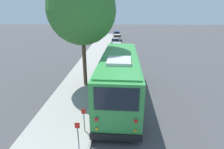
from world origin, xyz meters
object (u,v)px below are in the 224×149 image
at_px(parked_sedan_gray, 116,41).
at_px(sign_post_far, 84,120).
at_px(parked_sedan_tan, 117,37).
at_px(sign_post_near, 78,137).
at_px(street_tree, 82,5).
at_px(shuttle_bus, 120,74).
at_px(parked_sedan_blue, 117,34).
at_px(parked_sedan_silver, 117,47).
at_px(parked_sedan_maroon, 115,55).

bearing_deg(parked_sedan_gray, sign_post_far, -179.68).
bearing_deg(parked_sedan_tan, sign_post_near, 173.42).
bearing_deg(parked_sedan_tan, sign_post_far, 173.30).
bearing_deg(parked_sedan_tan, street_tree, 170.36).
xyz_separation_m(shuttle_bus, street_tree, (2.26, 2.93, 4.75)).
distance_m(parked_sedan_gray, parked_sedan_blue, 12.68).
xyz_separation_m(street_tree, sign_post_far, (-6.47, -1.05, -5.78)).
bearing_deg(sign_post_near, parked_sedan_tan, -2.66).
bearing_deg(sign_post_near, parked_sedan_blue, -2.03).
relative_size(street_tree, sign_post_far, 7.16).
bearing_deg(shuttle_bus, parked_sedan_gray, 3.64).
height_order(parked_sedan_gray, sign_post_far, sign_post_far).
xyz_separation_m(shuttle_bus, sign_post_near, (-5.62, 1.88, -0.94)).
bearing_deg(parked_sedan_silver, sign_post_far, 175.94).
distance_m(parked_sedan_blue, sign_post_far, 39.79).
relative_size(parked_sedan_maroon, parked_sedan_tan, 0.95).
bearing_deg(sign_post_far, parked_sedan_blue, -2.10).
bearing_deg(shuttle_bus, sign_post_near, 163.80).
bearing_deg(shuttle_bus, sign_post_far, 158.18).
distance_m(parked_sedan_maroon, parked_sedan_silver, 5.90).
bearing_deg(parked_sedan_gray, parked_sedan_tan, 0.89).
xyz_separation_m(parked_sedan_gray, street_tree, (-20.61, 2.40, 6.04)).
bearing_deg(parked_sedan_silver, street_tree, 170.07).
xyz_separation_m(shuttle_bus, parked_sedan_blue, (35.55, 0.43, -1.29)).
xyz_separation_m(parked_sedan_maroon, sign_post_near, (-16.73, 1.37, 0.31)).
height_order(parked_sedan_gray, parked_sedan_blue, same).
relative_size(parked_sedan_gray, parked_sedan_blue, 0.99).
xyz_separation_m(parked_sedan_silver, street_tree, (-14.74, 2.65, 6.02)).
relative_size(parked_sedan_gray, sign_post_far, 3.34).
bearing_deg(parked_sedan_gray, shuttle_bus, -175.49).
distance_m(shuttle_bus, sign_post_near, 6.01).
relative_size(parked_sedan_silver, street_tree, 0.47).
relative_size(street_tree, sign_post_near, 6.31).
relative_size(parked_sedan_tan, sign_post_near, 3.15).
distance_m(parked_sedan_silver, sign_post_near, 22.69).
bearing_deg(parked_sedan_silver, parked_sedan_blue, 0.73).
bearing_deg(sign_post_far, parked_sedan_maroon, -5.13).
distance_m(street_tree, sign_post_far, 8.74).
distance_m(parked_sedan_silver, parked_sedan_tan, 11.56).
bearing_deg(sign_post_far, parked_sedan_gray, -2.87).
height_order(parked_sedan_blue, street_tree, street_tree).
height_order(shuttle_bus, sign_post_near, shuttle_bus).
bearing_deg(parked_sedan_maroon, parked_sedan_blue, -1.99).
bearing_deg(parked_sedan_maroon, sign_post_far, 173.08).
relative_size(parked_sedan_maroon, parked_sedan_blue, 1.01).
height_order(parked_sedan_silver, parked_sedan_tan, parked_sedan_silver).
height_order(shuttle_bus, parked_sedan_maroon, shuttle_bus).
relative_size(parked_sedan_silver, sign_post_near, 2.96).
distance_m(parked_sedan_gray, sign_post_far, 27.11).
height_order(parked_sedan_maroon, sign_post_near, sign_post_near).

